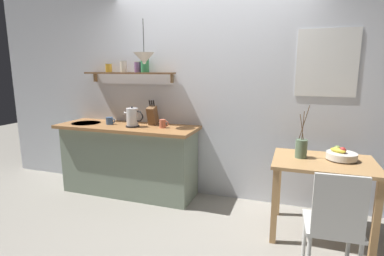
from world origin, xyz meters
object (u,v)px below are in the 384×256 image
at_px(knife_block, 153,115).
at_px(pendant_lamp, 144,58).
at_px(twig_vase, 301,148).
at_px(electric_kettle, 133,118).
at_px(coffee_mug_spare, 163,124).
at_px(dining_table, 323,174).
at_px(dining_chair_near, 334,223).
at_px(coffee_mug_by_sink, 110,121).
at_px(fruit_bowl, 341,155).

xyz_separation_m(knife_block, pendant_lamp, (-0.00, -0.18, 0.70)).
xyz_separation_m(twig_vase, electric_kettle, (-1.98, 0.20, 0.17)).
bearing_deg(coffee_mug_spare, dining_table, -9.09).
xyz_separation_m(dining_chair_near, coffee_mug_spare, (-1.85, 1.04, 0.45)).
height_order(dining_chair_near, pendant_lamp, pendant_lamp).
distance_m(twig_vase, coffee_mug_by_sink, 2.37).
bearing_deg(knife_block, fruit_bowl, -9.09).
xyz_separation_m(fruit_bowl, twig_vase, (-0.36, -0.04, 0.05)).
height_order(dining_table, twig_vase, twig_vase).
distance_m(coffee_mug_by_sink, pendant_lamp, 0.96).
xyz_separation_m(dining_table, knife_block, (-2.01, 0.42, 0.41)).
relative_size(dining_table, knife_block, 2.88).
height_order(dining_chair_near, electric_kettle, electric_kettle).
bearing_deg(pendant_lamp, knife_block, 88.76).
distance_m(knife_block, pendant_lamp, 0.73).
xyz_separation_m(twig_vase, coffee_mug_spare, (-1.60, 0.26, 0.10)).
height_order(fruit_bowl, coffee_mug_by_sink, coffee_mug_by_sink).
bearing_deg(dining_table, knife_block, 168.32).
bearing_deg(electric_kettle, dining_table, -5.90).
distance_m(coffee_mug_spare, pendant_lamp, 0.81).
bearing_deg(dining_chair_near, twig_vase, 107.43).
relative_size(coffee_mug_by_sink, coffee_mug_spare, 1.07).
bearing_deg(electric_kettle, dining_chair_near, -23.66).
height_order(dining_chair_near, twig_vase, twig_vase).
height_order(coffee_mug_by_sink, coffee_mug_spare, coffee_mug_spare).
height_order(dining_table, electric_kettle, electric_kettle).
bearing_deg(dining_table, pendant_lamp, 173.22).
distance_m(fruit_bowl, twig_vase, 0.37).
relative_size(twig_vase, pendant_lamp, 1.01).
distance_m(dining_chair_near, coffee_mug_spare, 2.17).
xyz_separation_m(dining_table, coffee_mug_by_sink, (-2.56, 0.28, 0.33)).
xyz_separation_m(dining_table, fruit_bowl, (0.15, 0.07, 0.18)).
height_order(dining_chair_near, fruit_bowl, dining_chair_near).
relative_size(dining_chair_near, pendant_lamp, 1.80).
distance_m(dining_chair_near, knife_block, 2.41).
bearing_deg(fruit_bowl, dining_chair_near, -98.22).
relative_size(dining_chair_near, knife_block, 2.85).
bearing_deg(pendant_lamp, fruit_bowl, -4.48).
relative_size(twig_vase, coffee_mug_spare, 4.33).
xyz_separation_m(fruit_bowl, coffee_mug_by_sink, (-2.71, 0.21, 0.14)).
height_order(dining_table, dining_chair_near, dining_chair_near).
bearing_deg(coffee_mug_spare, dining_chair_near, -29.37).
height_order(coffee_mug_by_sink, pendant_lamp, pendant_lamp).
bearing_deg(electric_kettle, fruit_bowl, -3.82).
bearing_deg(coffee_mug_spare, knife_block, 147.73).
bearing_deg(pendant_lamp, coffee_mug_by_sink, 175.78).
distance_m(dining_table, fruit_bowl, 0.25).
height_order(knife_block, pendant_lamp, pendant_lamp).
height_order(dining_table, knife_block, knife_block).
xyz_separation_m(knife_block, coffee_mug_spare, (0.20, -0.13, -0.08)).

